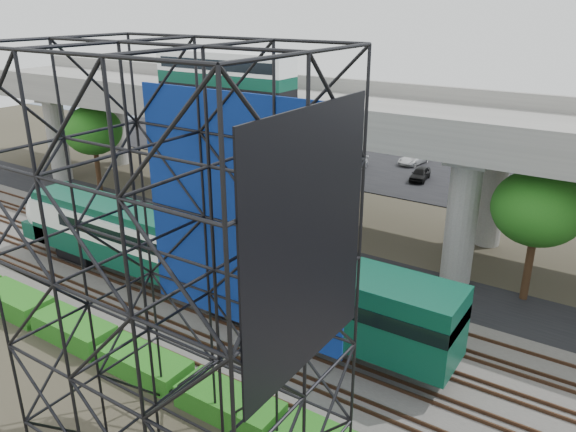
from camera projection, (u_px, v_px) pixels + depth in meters
The scene contains 13 objects.
ground at pixel (193, 325), 29.68m from camera, with size 140.00×140.00×0.00m, color #474233.
ballast_bed at pixel (217, 307), 31.20m from camera, with size 90.00×12.00×0.20m, color slate.
service_road at pixel (299, 254), 37.85m from camera, with size 90.00×5.00×0.08m, color black.
parking_lot at pixel (424, 172), 56.17m from camera, with size 90.00×18.00×0.08m, color black.
harbor_water at pixel (485, 132), 73.34m from camera, with size 140.00×40.00×0.03m, color #41536B.
rail_tracks at pixel (217, 304), 31.14m from camera, with size 90.00×9.52×0.16m.
commuter_train at pixel (179, 251), 31.54m from camera, with size 29.30×3.06×4.30m.
overpass at pixel (332, 119), 39.60m from camera, with size 80.00×12.00×12.40m.
scaffold_tower at pixel (179, 303), 17.00m from camera, with size 9.36×6.36×15.00m.
hedge_strip at pixel (144, 363), 25.61m from camera, with size 34.60×1.80×1.20m.
trees at pixel (287, 148), 42.68m from camera, with size 40.94×16.94×7.69m.
suv at pixel (196, 214), 42.74m from camera, with size 2.60×5.63×1.57m, color black.
parked_cars at pixel (446, 171), 54.34m from camera, with size 35.53×9.55×1.28m.
Camera 1 is at (18.33, -18.63, 16.02)m, focal length 35.00 mm.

